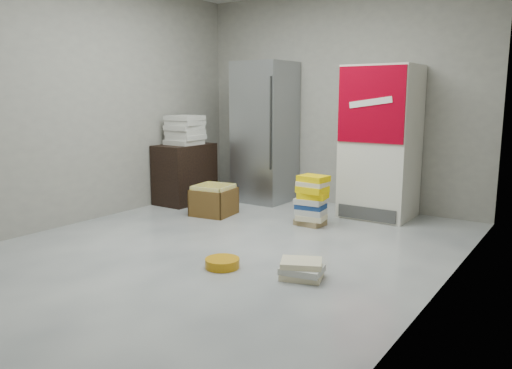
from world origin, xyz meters
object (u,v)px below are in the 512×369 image
object	(u,v)px
steel_fridge	(265,133)
coke_cooler	(380,142)
wood_shelf	(185,174)
phonebook_stack_main	(312,201)
cardboard_box	(214,202)

from	to	relation	value
steel_fridge	coke_cooler	world-z (taller)	steel_fridge
wood_shelf	phonebook_stack_main	xyz separation A→B (m)	(2.02, -0.13, -0.11)
coke_cooler	cardboard_box	xyz separation A→B (m)	(-1.70, -1.07, -0.75)
steel_fridge	coke_cooler	bearing A→B (deg)	-0.18
wood_shelf	phonebook_stack_main	world-z (taller)	wood_shelf
steel_fridge	wood_shelf	bearing A→B (deg)	-138.69
wood_shelf	phonebook_stack_main	distance (m)	2.03
steel_fridge	phonebook_stack_main	world-z (taller)	steel_fridge
wood_shelf	coke_cooler	bearing A→B (deg)	16.28
steel_fridge	cardboard_box	world-z (taller)	steel_fridge
coke_cooler	cardboard_box	world-z (taller)	coke_cooler
coke_cooler	phonebook_stack_main	bearing A→B (deg)	-118.26
phonebook_stack_main	wood_shelf	bearing A→B (deg)	176.17
wood_shelf	steel_fridge	bearing A→B (deg)	41.31
steel_fridge	cardboard_box	size ratio (longest dim) A/B	3.66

